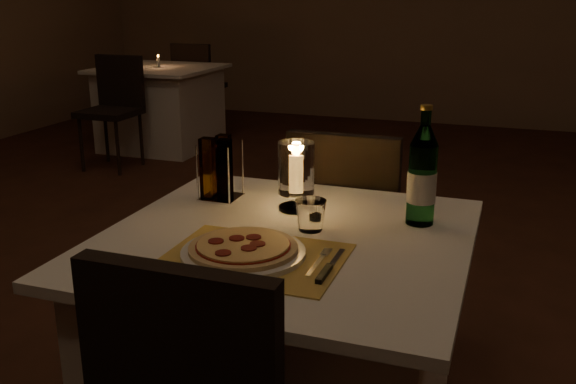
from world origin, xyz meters
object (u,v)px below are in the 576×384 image
(main_table, at_px, (286,350))
(neighbor_table_left, at_px, (161,107))
(hurricane_candle, at_px, (296,170))
(chair_far, at_px, (348,218))
(plate, at_px, (243,253))
(pizza, at_px, (243,247))
(water_bottle, at_px, (422,177))
(tumbler, at_px, (311,215))

(main_table, distance_m, neighbor_table_left, 4.34)
(main_table, xyz_separation_m, hurricane_candle, (-0.04, 0.22, 0.49))
(chair_far, distance_m, neighbor_table_left, 3.79)
(plate, xyz_separation_m, hurricane_candle, (0.01, 0.40, 0.11))
(pizza, distance_m, neighbor_table_left, 4.48)
(plate, relative_size, water_bottle, 0.92)
(tumbler, xyz_separation_m, hurricane_candle, (-0.10, 0.16, 0.08))
(chair_far, relative_size, pizza, 3.21)
(hurricane_candle, bearing_deg, plate, -90.91)
(main_table, xyz_separation_m, tumbler, (0.05, 0.06, 0.41))
(main_table, bearing_deg, water_bottle, 33.35)
(tumbler, distance_m, water_bottle, 0.34)
(main_table, relative_size, pizza, 3.57)
(pizza, height_order, neighbor_table_left, pizza)
(water_bottle, bearing_deg, plate, -133.92)
(plate, xyz_separation_m, neighbor_table_left, (-2.45, 3.74, -0.38))
(hurricane_candle, bearing_deg, tumbler, -58.33)
(pizza, relative_size, neighbor_table_left, 0.28)
(main_table, distance_m, tumbler, 0.42)
(main_table, height_order, water_bottle, water_bottle)
(water_bottle, relative_size, hurricane_candle, 1.62)
(chair_far, relative_size, neighbor_table_left, 0.90)
(pizza, bearing_deg, main_table, 74.44)
(main_table, relative_size, neighbor_table_left, 1.00)
(neighbor_table_left, bearing_deg, hurricane_candle, -53.68)
(neighbor_table_left, bearing_deg, water_bottle, -49.64)
(hurricane_candle, relative_size, neighbor_table_left, 0.21)
(chair_far, xyz_separation_m, hurricane_candle, (-0.04, -0.50, 0.32))
(chair_far, distance_m, water_bottle, 0.68)
(plate, distance_m, neighbor_table_left, 4.48)
(pizza, relative_size, water_bottle, 0.80)
(plate, height_order, tumbler, tumbler)
(tumbler, height_order, hurricane_candle, hurricane_candle)
(tumbler, relative_size, neighbor_table_left, 0.09)
(plate, bearing_deg, hurricane_candle, 89.09)
(plate, relative_size, tumbler, 3.60)
(hurricane_candle, bearing_deg, water_bottle, 0.45)
(water_bottle, xyz_separation_m, hurricane_candle, (-0.38, -0.00, -0.01))
(plate, height_order, water_bottle, water_bottle)
(pizza, distance_m, hurricane_candle, 0.41)
(main_table, relative_size, water_bottle, 2.87)
(water_bottle, bearing_deg, chair_far, 124.36)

